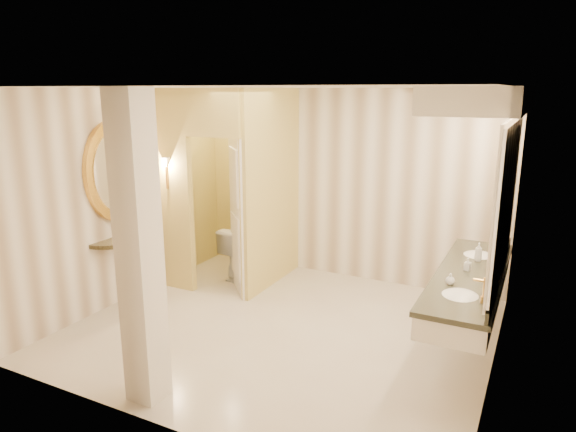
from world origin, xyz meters
name	(u,v)px	position (x,y,z in m)	size (l,w,h in m)	color
floor	(282,329)	(0.00, 0.00, 0.00)	(4.50, 4.50, 0.00)	beige
ceiling	(281,87)	(0.00, 0.00, 2.70)	(4.50, 4.50, 0.00)	silver
wall_back	(346,185)	(0.00, 2.00, 1.35)	(4.50, 0.02, 2.70)	white
wall_front	(158,271)	(0.00, -2.00, 1.35)	(4.50, 0.02, 2.70)	white
wall_left	(126,196)	(-2.25, 0.00, 1.35)	(0.02, 4.00, 2.70)	white
wall_right	(503,242)	(2.25, 0.00, 1.35)	(0.02, 4.00, 2.70)	white
toilet_closet	(239,188)	(-1.14, 0.96, 1.39)	(1.50, 1.55, 2.70)	#F5E380
wall_sconce	(166,164)	(-1.93, 0.43, 1.73)	(0.14, 0.14, 0.42)	gold
vanity	(480,200)	(1.98, 0.40, 1.63)	(0.75, 2.59, 2.09)	white
console_shelf	(118,200)	(-2.21, -0.18, 1.34)	(0.96, 0.96, 1.93)	black
pillar	(139,252)	(-0.45, -1.71, 1.35)	(0.29, 0.29, 2.70)	white
tissue_box	(133,229)	(-2.10, -0.07, 0.95)	(0.15, 0.15, 0.15)	black
toilet	(244,252)	(-1.27, 1.27, 0.38)	(0.42, 0.74, 0.75)	white
soap_bottle_a	(468,264)	(1.91, 0.46, 0.94)	(0.06, 0.06, 0.13)	beige
soap_bottle_b	(450,279)	(1.82, -0.03, 0.93)	(0.09, 0.09, 0.11)	silver
soap_bottle_c	(479,252)	(1.97, 0.82, 0.98)	(0.08, 0.08, 0.20)	#C6B28C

